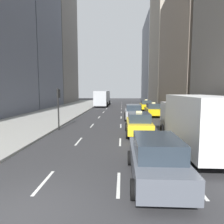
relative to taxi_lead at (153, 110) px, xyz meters
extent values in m
plane|color=#333335|center=(-6.80, -21.37, -0.88)|extent=(160.00, 160.00, 0.00)
cube|color=#9E9E99|center=(-13.80, 5.63, -0.81)|extent=(8.00, 66.00, 0.15)
cube|color=white|center=(-7.00, -19.37, -0.87)|extent=(0.12, 2.00, 0.01)
cube|color=white|center=(-7.00, -13.37, -0.87)|extent=(0.12, 2.00, 0.01)
cube|color=white|center=(-7.00, -7.37, -0.87)|extent=(0.12, 2.00, 0.01)
cube|color=white|center=(-7.00, -1.37, -0.87)|extent=(0.12, 2.00, 0.01)
cube|color=white|center=(-7.00, 4.63, -0.87)|extent=(0.12, 2.00, 0.01)
cube|color=white|center=(-7.00, 10.63, -0.87)|extent=(0.12, 2.00, 0.01)
cube|color=white|center=(-7.00, 16.63, -0.87)|extent=(0.12, 2.00, 0.01)
cube|color=white|center=(-7.00, 22.63, -0.87)|extent=(0.12, 2.00, 0.01)
cube|color=white|center=(-7.00, 28.63, -0.87)|extent=(0.12, 2.00, 0.01)
cube|color=white|center=(-4.20, -19.37, -0.87)|extent=(0.12, 2.00, 0.01)
cube|color=white|center=(-4.20, -13.37, -0.87)|extent=(0.12, 2.00, 0.01)
cube|color=white|center=(-4.20, -7.37, -0.87)|extent=(0.12, 2.00, 0.01)
cube|color=white|center=(-4.20, -1.37, -0.87)|extent=(0.12, 2.00, 0.01)
cube|color=white|center=(-4.20, 4.63, -0.87)|extent=(0.12, 2.00, 0.01)
cube|color=white|center=(-4.20, 10.63, -0.87)|extent=(0.12, 2.00, 0.01)
cube|color=white|center=(-4.20, 16.63, -0.87)|extent=(0.12, 2.00, 0.01)
cube|color=white|center=(-4.20, 22.63, -0.87)|extent=(0.12, 2.00, 0.01)
cube|color=white|center=(-4.20, 28.63, -0.87)|extent=(0.12, 2.00, 0.01)
cube|color=white|center=(-1.40, -19.37, -0.87)|extent=(0.12, 2.00, 0.01)
cube|color=white|center=(-1.40, -13.37, -0.87)|extent=(0.12, 2.00, 0.01)
cube|color=white|center=(-1.40, -7.37, -0.87)|extent=(0.12, 2.00, 0.01)
cube|color=white|center=(-1.40, -1.37, -0.87)|extent=(0.12, 2.00, 0.01)
cube|color=white|center=(-1.40, 4.63, -0.87)|extent=(0.12, 2.00, 0.01)
cube|color=white|center=(-1.40, 10.63, -0.87)|extent=(0.12, 2.00, 0.01)
cube|color=white|center=(-1.40, 16.63, -0.87)|extent=(0.12, 2.00, 0.01)
cube|color=white|center=(-1.40, 22.63, -0.87)|extent=(0.12, 2.00, 0.01)
cube|color=white|center=(-1.40, 28.63, -0.87)|extent=(0.12, 2.00, 0.01)
cube|color=slate|center=(-20.80, 12.91, 14.86)|extent=(6.00, 13.46, 31.48)
cube|color=slate|center=(-20.80, 27.98, 16.54)|extent=(6.00, 15.95, 34.84)
cube|color=gray|center=(5.20, 1.13, 7.48)|extent=(6.00, 15.29, 16.73)
cube|color=gray|center=(5.20, 15.73, 15.37)|extent=(6.00, 12.93, 32.50)
cube|color=gray|center=(5.20, 31.57, 10.45)|extent=(6.00, 17.27, 22.65)
cube|color=yellow|center=(0.00, 0.07, -0.17)|extent=(1.80, 4.40, 0.76)
cube|color=#28333D|center=(0.00, -0.19, 0.53)|extent=(1.58, 2.29, 0.64)
cube|color=#F2E599|center=(0.00, -0.19, 0.92)|extent=(0.44, 0.20, 0.14)
cylinder|color=black|center=(-0.90, 1.43, -0.55)|extent=(0.22, 0.66, 0.66)
cylinder|color=black|center=(0.90, 1.43, -0.55)|extent=(0.22, 0.66, 0.66)
cylinder|color=black|center=(-0.90, -1.29, -0.55)|extent=(0.22, 0.66, 0.66)
cylinder|color=black|center=(0.90, -1.29, -0.55)|extent=(0.22, 0.66, 0.66)
cube|color=yellow|center=(0.00, 8.23, -0.17)|extent=(1.80, 4.40, 0.76)
cube|color=#28333D|center=(0.00, 7.96, 0.53)|extent=(1.58, 2.29, 0.64)
cube|color=#F2E599|center=(0.00, 7.96, 0.92)|extent=(0.44, 0.20, 0.14)
cylinder|color=black|center=(-0.90, 9.59, -0.55)|extent=(0.22, 0.66, 0.66)
cylinder|color=black|center=(0.90, 9.59, -0.55)|extent=(0.22, 0.66, 0.66)
cylinder|color=black|center=(-0.90, 6.86, -0.55)|extent=(0.22, 0.66, 0.66)
cylinder|color=black|center=(0.90, 6.86, -0.55)|extent=(0.22, 0.66, 0.66)
cube|color=yellow|center=(-2.80, -11.03, -0.17)|extent=(1.80, 4.40, 0.76)
cube|color=#28333D|center=(-2.80, -11.29, 0.53)|extent=(1.58, 2.29, 0.64)
cube|color=#F2E599|center=(-2.80, -11.29, 0.92)|extent=(0.44, 0.20, 0.14)
cylinder|color=black|center=(-3.70, -9.66, -0.55)|extent=(0.22, 0.66, 0.66)
cylinder|color=black|center=(-1.90, -9.66, -0.55)|extent=(0.22, 0.66, 0.66)
cylinder|color=black|center=(-3.70, -12.39, -0.55)|extent=(0.22, 0.66, 0.66)
cylinder|color=black|center=(-1.90, -12.39, -0.55)|extent=(0.22, 0.66, 0.66)
cube|color=#9EA0A5|center=(-2.80, -2.98, -0.15)|extent=(1.80, 4.76, 0.80)
cube|color=#28333D|center=(-2.80, -3.27, 0.57)|extent=(1.58, 2.48, 0.64)
cylinder|color=black|center=(-3.70, -1.51, -0.55)|extent=(0.22, 0.66, 0.66)
cylinder|color=black|center=(-1.90, -1.51, -0.55)|extent=(0.22, 0.66, 0.66)
cylinder|color=black|center=(-3.70, -4.46, -0.55)|extent=(0.22, 0.66, 0.66)
cylinder|color=black|center=(-1.90, -4.46, -0.55)|extent=(0.22, 0.66, 0.66)
cube|color=#565B66|center=(-2.80, -18.91, -0.17)|extent=(1.80, 4.77, 0.76)
cube|color=#28333D|center=(-2.80, -19.20, 0.53)|extent=(1.58, 2.48, 0.64)
cylinder|color=black|center=(-3.70, -17.43, -0.55)|extent=(0.22, 0.66, 0.66)
cylinder|color=black|center=(-1.90, -17.43, -0.55)|extent=(0.22, 0.66, 0.66)
cylinder|color=black|center=(-3.70, -20.39, -0.55)|extent=(0.22, 0.66, 0.66)
cylinder|color=black|center=(-1.90, -20.39, -0.55)|extent=(0.22, 0.66, 0.66)
cube|color=#B7BCC1|center=(-8.40, 17.59, 0.92)|extent=(2.50, 11.60, 2.90)
cube|color=#28333D|center=(-8.40, 23.34, 1.27)|extent=(2.30, 0.12, 1.40)
cube|color=#28333D|center=(-9.61, 17.59, 1.27)|extent=(0.08, 9.86, 1.10)
cube|color=yellow|center=(-8.40, 23.34, 2.17)|extent=(1.50, 0.10, 0.36)
cylinder|color=black|center=(-9.65, 21.18, -0.38)|extent=(0.30, 1.00, 1.00)
cylinder|color=black|center=(-7.15, 21.18, -0.38)|extent=(0.30, 1.00, 1.00)
cylinder|color=black|center=(-9.65, 14.40, -0.38)|extent=(0.30, 1.00, 1.00)
cylinder|color=black|center=(-7.15, 14.40, -0.38)|extent=(0.30, 1.00, 1.00)
cube|color=silver|center=(0.00, -11.63, 0.62)|extent=(2.10, 2.40, 2.10)
cube|color=#28333D|center=(0.00, -10.48, 0.92)|extent=(1.90, 0.10, 0.90)
cube|color=white|center=(0.00, -15.83, 0.92)|extent=(2.30, 6.00, 2.70)
cylinder|color=black|center=(-1.05, -11.63, -0.43)|extent=(0.28, 0.90, 0.90)
cylinder|color=black|center=(1.05, -11.63, -0.43)|extent=(0.28, 0.90, 0.90)
cylinder|color=black|center=(-1.15, -17.03, -0.43)|extent=(0.28, 0.90, 0.90)
cylinder|color=black|center=(-9.55, -9.63, 0.92)|extent=(0.12, 0.12, 3.60)
cube|color=black|center=(-9.55, -9.45, 2.27)|extent=(0.24, 0.20, 0.72)
sphere|color=red|center=(-9.55, -9.34, 2.50)|extent=(0.14, 0.14, 0.14)
sphere|color=#4C3F14|center=(-9.55, -9.34, 2.27)|extent=(0.14, 0.14, 0.14)
sphere|color=#198C2D|center=(-9.55, -9.34, 2.04)|extent=(0.14, 0.14, 0.14)
camera|label=1|loc=(-4.08, -26.38, 2.56)|focal=32.00mm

